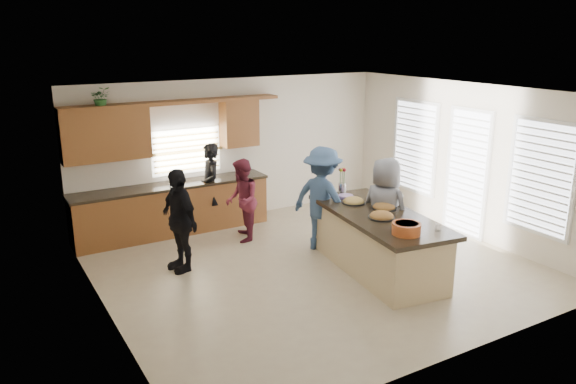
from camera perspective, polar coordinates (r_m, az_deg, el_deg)
floor at (r=9.15m, az=2.77°, el=-7.61°), size 6.50×6.50×0.00m
room_shell at (r=8.57m, az=2.94°, el=4.12°), size 6.52×6.02×2.81m
back_cabinetry at (r=10.59m, az=-12.05°, el=0.59°), size 4.08×0.66×2.46m
right_wall_glazing at (r=10.68m, az=17.92°, el=2.67°), size 0.06×4.00×2.25m
island at (r=8.97m, az=9.10°, el=-5.19°), size 1.50×2.83×0.95m
platter_front at (r=8.58m, az=9.49°, el=-2.47°), size 0.40×0.40×0.16m
platter_mid at (r=9.03m, az=9.73°, el=-1.53°), size 0.39×0.39×0.16m
platter_back at (r=9.26m, az=6.69°, el=-0.97°), size 0.38×0.38×0.16m
salad_bowl at (r=7.96m, az=11.94°, el=-3.60°), size 0.40×0.40×0.16m
clear_cup at (r=8.20m, az=14.99°, el=-3.50°), size 0.09×0.09×0.10m
plate_stack at (r=9.55m, az=5.90°, el=-0.44°), size 0.25×0.25×0.04m
flower_vase at (r=9.78m, az=5.54°, el=1.20°), size 0.14×0.14×0.44m
potted_plant at (r=10.10m, az=-18.47°, el=9.07°), size 0.36×0.32×0.37m
woman_left_back at (r=10.75m, az=-7.87°, el=0.57°), size 0.47×0.65×1.66m
woman_left_mid at (r=10.07m, az=-4.72°, el=-0.86°), size 0.82×0.90×1.50m
woman_left_front at (r=8.93m, az=-11.00°, el=-2.81°), size 0.54×1.02×1.66m
woman_right_back at (r=9.59m, az=3.52°, el=-0.73°), size 1.07×1.34×1.81m
woman_right_front at (r=9.23m, az=9.79°, el=-1.84°), size 0.80×0.98×1.74m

